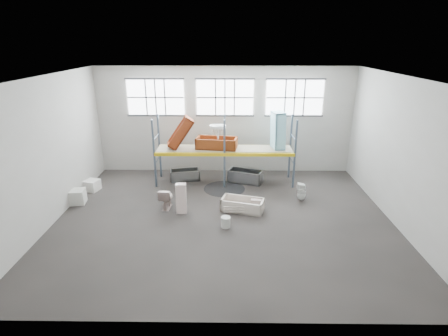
{
  "coord_description": "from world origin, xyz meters",
  "views": [
    {
      "loc": [
        0.16,
        -11.34,
        6.11
      ],
      "look_at": [
        0.0,
        1.5,
        1.4
      ],
      "focal_mm": 28.18,
      "sensor_mm": 36.0,
      "label": 1
    }
  ],
  "objects_px": {
    "cistern_tall": "(181,198)",
    "blue_tub_upright": "(278,130)",
    "rust_tub_flat": "(217,143)",
    "bucket": "(226,222)",
    "bathtub_beige": "(243,205)",
    "steel_tub_left": "(185,175)",
    "carton_near": "(76,197)",
    "toilet_beige": "(166,198)",
    "steel_tub_right": "(245,176)",
    "toilet_white": "(302,192)"
  },
  "relations": [
    {
      "from": "toilet_beige",
      "to": "steel_tub_left",
      "type": "bearing_deg",
      "value": -92.39
    },
    {
      "from": "bathtub_beige",
      "to": "carton_near",
      "type": "height_order",
      "value": "carton_near"
    },
    {
      "from": "blue_tub_upright",
      "to": "rust_tub_flat",
      "type": "bearing_deg",
      "value": -179.34
    },
    {
      "from": "rust_tub_flat",
      "to": "bathtub_beige",
      "type": "bearing_deg",
      "value": -69.66
    },
    {
      "from": "toilet_beige",
      "to": "toilet_white",
      "type": "height_order",
      "value": "toilet_beige"
    },
    {
      "from": "steel_tub_right",
      "to": "blue_tub_upright",
      "type": "relative_size",
      "value": 0.92
    },
    {
      "from": "bathtub_beige",
      "to": "steel_tub_right",
      "type": "distance_m",
      "value": 2.86
    },
    {
      "from": "cistern_tall",
      "to": "rust_tub_flat",
      "type": "distance_m",
      "value": 3.54
    },
    {
      "from": "rust_tub_flat",
      "to": "carton_near",
      "type": "bearing_deg",
      "value": -156.88
    },
    {
      "from": "toilet_beige",
      "to": "blue_tub_upright",
      "type": "distance_m",
      "value": 5.63
    },
    {
      "from": "toilet_beige",
      "to": "steel_tub_left",
      "type": "distance_m",
      "value": 2.92
    },
    {
      "from": "toilet_beige",
      "to": "toilet_white",
      "type": "relative_size",
      "value": 1.08
    },
    {
      "from": "bathtub_beige",
      "to": "steel_tub_left",
      "type": "xyz_separation_m",
      "value": [
        -2.54,
        3.08,
        0.01
      ]
    },
    {
      "from": "toilet_beige",
      "to": "blue_tub_upright",
      "type": "height_order",
      "value": "blue_tub_upright"
    },
    {
      "from": "steel_tub_right",
      "to": "blue_tub_upright",
      "type": "distance_m",
      "value": 2.53
    },
    {
      "from": "carton_near",
      "to": "steel_tub_left",
      "type": "bearing_deg",
      "value": 32.57
    },
    {
      "from": "bathtub_beige",
      "to": "toilet_beige",
      "type": "relative_size",
      "value": 1.92
    },
    {
      "from": "rust_tub_flat",
      "to": "blue_tub_upright",
      "type": "height_order",
      "value": "blue_tub_upright"
    },
    {
      "from": "steel_tub_left",
      "to": "carton_near",
      "type": "xyz_separation_m",
      "value": [
        -3.99,
        -2.55,
        0.04
      ]
    },
    {
      "from": "bathtub_beige",
      "to": "blue_tub_upright",
      "type": "xyz_separation_m",
      "value": [
        1.6,
        2.89,
        2.16
      ]
    },
    {
      "from": "bucket",
      "to": "cistern_tall",
      "type": "bearing_deg",
      "value": 147.43
    },
    {
      "from": "steel_tub_left",
      "to": "carton_near",
      "type": "bearing_deg",
      "value": -147.43
    },
    {
      "from": "cistern_tall",
      "to": "blue_tub_upright",
      "type": "height_order",
      "value": "blue_tub_upright"
    },
    {
      "from": "bathtub_beige",
      "to": "cistern_tall",
      "type": "distance_m",
      "value": 2.32
    },
    {
      "from": "blue_tub_upright",
      "to": "steel_tub_left",
      "type": "bearing_deg",
      "value": 177.49
    },
    {
      "from": "blue_tub_upright",
      "to": "toilet_beige",
      "type": "bearing_deg",
      "value": -149.02
    },
    {
      "from": "toilet_beige",
      "to": "bathtub_beige",
      "type": "bearing_deg",
      "value": -178.82
    },
    {
      "from": "steel_tub_right",
      "to": "bucket",
      "type": "xyz_separation_m",
      "value": [
        -0.86,
        -4.13,
        -0.08
      ]
    },
    {
      "from": "carton_near",
      "to": "bucket",
      "type": "bearing_deg",
      "value": -17.0
    },
    {
      "from": "bathtub_beige",
      "to": "rust_tub_flat",
      "type": "relative_size",
      "value": 0.89
    },
    {
      "from": "steel_tub_left",
      "to": "blue_tub_upright",
      "type": "relative_size",
      "value": 0.81
    },
    {
      "from": "bathtub_beige",
      "to": "steel_tub_right",
      "type": "height_order",
      "value": "steel_tub_right"
    },
    {
      "from": "toilet_beige",
      "to": "steel_tub_right",
      "type": "relative_size",
      "value": 0.55
    },
    {
      "from": "bathtub_beige",
      "to": "rust_tub_flat",
      "type": "height_order",
      "value": "rust_tub_flat"
    },
    {
      "from": "rust_tub_flat",
      "to": "toilet_beige",
      "type": "bearing_deg",
      "value": -124.6
    },
    {
      "from": "bathtub_beige",
      "to": "rust_tub_flat",
      "type": "bearing_deg",
      "value": 125.86
    },
    {
      "from": "steel_tub_right",
      "to": "blue_tub_upright",
      "type": "xyz_separation_m",
      "value": [
        1.37,
        0.04,
        2.12
      ]
    },
    {
      "from": "bucket",
      "to": "carton_near",
      "type": "distance_m",
      "value": 6.18
    },
    {
      "from": "cistern_tall",
      "to": "carton_near",
      "type": "xyz_separation_m",
      "value": [
        -4.26,
        0.75,
        -0.3
      ]
    },
    {
      "from": "bathtub_beige",
      "to": "blue_tub_upright",
      "type": "distance_m",
      "value": 3.95
    },
    {
      "from": "steel_tub_left",
      "to": "bucket",
      "type": "bearing_deg",
      "value": -66.25
    },
    {
      "from": "toilet_white",
      "to": "steel_tub_right",
      "type": "xyz_separation_m",
      "value": [
        -2.16,
        1.97,
        -0.11
      ]
    },
    {
      "from": "toilet_beige",
      "to": "cistern_tall",
      "type": "xyz_separation_m",
      "value": [
        0.63,
        -0.41,
        0.17
      ]
    },
    {
      "from": "cistern_tall",
      "to": "toilet_beige",
      "type": "bearing_deg",
      "value": 145.65
    },
    {
      "from": "bucket",
      "to": "toilet_beige",
      "type": "bearing_deg",
      "value": 147.32
    },
    {
      "from": "cistern_tall",
      "to": "blue_tub_upright",
      "type": "bearing_deg",
      "value": 37.38
    },
    {
      "from": "cistern_tall",
      "to": "toilet_white",
      "type": "bearing_deg",
      "value": 11.99
    },
    {
      "from": "steel_tub_left",
      "to": "rust_tub_flat",
      "type": "height_order",
      "value": "rust_tub_flat"
    },
    {
      "from": "blue_tub_upright",
      "to": "carton_near",
      "type": "distance_m",
      "value": 8.74
    },
    {
      "from": "steel_tub_left",
      "to": "rust_tub_flat",
      "type": "bearing_deg",
      "value": -8.15
    }
  ]
}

